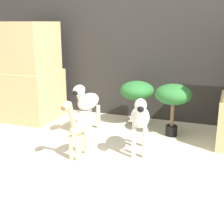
# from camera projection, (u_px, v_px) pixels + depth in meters

# --- Properties ---
(ground_plane) EXTENTS (14.00, 14.00, 0.00)m
(ground_plane) POSITION_uv_depth(u_px,v_px,m) (95.00, 163.00, 2.85)
(ground_plane) COLOR beige
(wall_back) EXTENTS (6.40, 0.08, 2.20)m
(wall_back) POSITION_uv_depth(u_px,v_px,m) (144.00, 33.00, 3.92)
(wall_back) COLOR #2D2B28
(wall_back) RESTS_ON ground_plane
(rock_pillar_left) EXTENTS (0.64, 0.67, 1.24)m
(rock_pillar_left) POSITION_uv_depth(u_px,v_px,m) (31.00, 74.00, 4.00)
(rock_pillar_left) COLOR tan
(rock_pillar_left) RESTS_ON ground_plane
(zebra_right) EXTENTS (0.29, 0.54, 0.59)m
(zebra_right) POSITION_uv_depth(u_px,v_px,m) (140.00, 118.00, 2.94)
(zebra_right) COLOR silver
(zebra_right) RESTS_ON ground_plane
(zebra_left) EXTENTS (0.19, 0.54, 0.59)m
(zebra_left) POSITION_uv_depth(u_px,v_px,m) (87.00, 102.00, 3.52)
(zebra_left) COLOR silver
(zebra_left) RESTS_ON ground_plane
(giraffe_figurine) EXTENTS (0.12, 0.39, 0.59)m
(giraffe_figurine) POSITION_uv_depth(u_px,v_px,m) (76.00, 128.00, 2.86)
(giraffe_figurine) COLOR beige
(giraffe_figurine) RESTS_ON ground_plane
(potted_palm_front) EXTENTS (0.40, 0.40, 0.59)m
(potted_palm_front) POSITION_uv_depth(u_px,v_px,m) (173.00, 96.00, 3.40)
(potted_palm_front) COLOR black
(potted_palm_front) RESTS_ON ground_plane
(potted_palm_back) EXTENTS (0.41, 0.41, 0.55)m
(potted_palm_back) POSITION_uv_depth(u_px,v_px,m) (137.00, 92.00, 3.77)
(potted_palm_back) COLOR black
(potted_palm_back) RESTS_ON ground_plane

